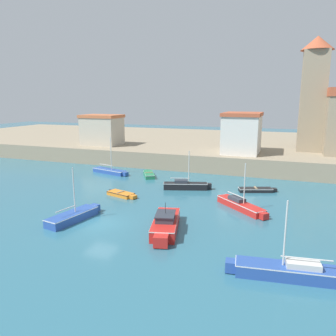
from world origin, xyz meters
TOP-DOWN VIEW (x-y plane):
  - ground_plane at (0.00, 0.00)m, footprint 200.00×200.00m
  - quay_seawall at (0.00, 41.44)m, footprint 120.00×40.00m
  - dinghy_orange_0 at (-2.11, 7.71)m, footprint 3.80×2.12m
  - motorboat_red_1 at (5.73, 0.41)m, footprint 3.20×6.53m
  - dinghy_green_3 at (-2.98, 17.16)m, footprint 2.84×4.00m
  - sailboat_red_4 at (10.65, 7.78)m, footprint 5.33×5.04m
  - dinghy_black_5 at (11.48, 14.52)m, footprint 4.31×2.41m
  - sailboat_blue_6 at (15.04, -3.71)m, footprint 7.06×2.21m
  - sailboat_blue_7 at (-2.55, -0.19)m, footprint 2.37×5.67m
  - sailboat_black_8 at (3.65, 12.73)m, footprint 5.55×2.63m
  - sailboat_blue_9 at (-8.83, 16.96)m, footprint 6.03×2.60m
  - harbor_shed_near_wharf at (-16.00, 26.95)m, footprint 6.58×4.95m
  - harbor_shed_mid_row at (8.00, 26.45)m, footprint 5.36×7.05m

SIDE VIEW (x-z plane):
  - ground_plane at x=0.00m, z-range 0.00..0.00m
  - dinghy_orange_0 at x=-2.11m, z-range -0.02..0.48m
  - dinghy_black_5 at x=11.48m, z-range -0.01..0.49m
  - dinghy_green_3 at x=-2.98m, z-range -0.01..0.61m
  - sailboat_blue_9 at x=-8.83m, z-range -2.26..2.97m
  - sailboat_blue_7 at x=-2.55m, z-range -1.91..2.73m
  - sailboat_red_4 at x=10.65m, z-range -1.86..2.70m
  - sailboat_black_8 at x=3.65m, z-range -1.79..2.74m
  - sailboat_blue_6 at x=15.04m, z-range -1.89..2.85m
  - motorboat_red_1 at x=5.73m, z-range -0.61..1.78m
  - quay_seawall at x=0.00m, z-range 0.00..2.46m
  - harbor_shed_near_wharf at x=-16.00m, z-range 2.48..7.69m
  - harbor_shed_mid_row at x=8.00m, z-range 2.48..8.42m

